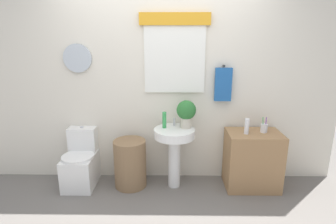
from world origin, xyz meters
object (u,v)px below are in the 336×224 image
object	(u,v)px
wooden_cabinet	(252,160)
soap_bottle	(164,120)
toilet	(81,163)
toothbrush_cup	(264,128)
potted_plant	(186,112)
laundry_hamper	(130,163)
pedestal_sink	(174,144)
lotion_bottle	(247,126)

from	to	relation	value
wooden_cabinet	soap_bottle	distance (m)	1.18
toilet	toothbrush_cup	world-z (taller)	toothbrush_cup
toilet	soap_bottle	world-z (taller)	soap_bottle
potted_plant	wooden_cabinet	bearing A→B (deg)	-4.24
potted_plant	toothbrush_cup	size ratio (longest dim) A/B	1.80
laundry_hamper	toothbrush_cup	distance (m)	1.67
laundry_hamper	soap_bottle	size ratio (longest dim) A/B	3.04
laundry_hamper	soap_bottle	world-z (taller)	soap_bottle
toothbrush_cup	soap_bottle	bearing A→B (deg)	178.54
laundry_hamper	wooden_cabinet	world-z (taller)	wooden_cabinet
wooden_cabinet	toothbrush_cup	world-z (taller)	toothbrush_cup
potted_plant	soap_bottle	bearing A→B (deg)	-177.80
soap_bottle	potted_plant	distance (m)	0.28
toothbrush_cup	pedestal_sink	bearing A→B (deg)	-178.92
laundry_hamper	toothbrush_cup	world-z (taller)	toothbrush_cup
toilet	toothbrush_cup	bearing A→B (deg)	-0.28
pedestal_sink	toothbrush_cup	world-z (taller)	toothbrush_cup
wooden_cabinet	lotion_bottle	xyz separation A→B (m)	(-0.11, -0.04, 0.44)
pedestal_sink	toothbrush_cup	size ratio (longest dim) A/B	4.02
laundry_hamper	lotion_bottle	distance (m)	1.47
wooden_cabinet	soap_bottle	world-z (taller)	soap_bottle
toilet	lotion_bottle	bearing A→B (deg)	-2.03
pedestal_sink	soap_bottle	world-z (taller)	soap_bottle
potted_plant	pedestal_sink	bearing A→B (deg)	-156.80
lotion_bottle	toilet	bearing A→B (deg)	177.97
wooden_cabinet	potted_plant	distance (m)	1.00
toilet	potted_plant	world-z (taller)	potted_plant
laundry_hamper	pedestal_sink	size ratio (longest dim) A/B	0.80
toilet	soap_bottle	distance (m)	1.18
toilet	pedestal_sink	world-z (taller)	pedestal_sink
potted_plant	toothbrush_cup	bearing A→B (deg)	-2.49
soap_bottle	wooden_cabinet	bearing A→B (deg)	-2.68
soap_bottle	potted_plant	world-z (taller)	potted_plant
potted_plant	toothbrush_cup	world-z (taller)	potted_plant
potted_plant	toilet	bearing A→B (deg)	-178.72
wooden_cabinet	lotion_bottle	distance (m)	0.46
pedestal_sink	potted_plant	world-z (taller)	potted_plant
soap_bottle	lotion_bottle	size ratio (longest dim) A/B	1.06
lotion_bottle	wooden_cabinet	bearing A→B (deg)	19.82
laundry_hamper	toilet	bearing A→B (deg)	177.13
laundry_hamper	wooden_cabinet	size ratio (longest dim) A/B	0.84
laundry_hamper	lotion_bottle	xyz separation A→B (m)	(1.38, -0.04, 0.50)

